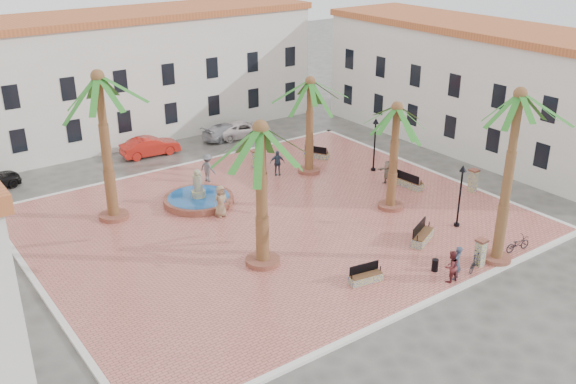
% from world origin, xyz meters
% --- Properties ---
extents(ground, '(120.00, 120.00, 0.00)m').
position_xyz_m(ground, '(0.00, 0.00, 0.00)').
color(ground, '#56544F').
rests_on(ground, ground).
extents(plaza, '(26.00, 22.00, 0.15)m').
position_xyz_m(plaza, '(0.00, 0.00, 0.07)').
color(plaza, '#C3655A').
rests_on(plaza, ground).
extents(kerb_n, '(26.30, 0.30, 0.16)m').
position_xyz_m(kerb_n, '(0.00, 11.00, 0.08)').
color(kerb_n, silver).
rests_on(kerb_n, ground).
extents(kerb_s, '(26.30, 0.30, 0.16)m').
position_xyz_m(kerb_s, '(0.00, -11.00, 0.08)').
color(kerb_s, silver).
rests_on(kerb_s, ground).
extents(kerb_e, '(0.30, 22.30, 0.16)m').
position_xyz_m(kerb_e, '(13.00, 0.00, 0.08)').
color(kerb_e, silver).
rests_on(kerb_e, ground).
extents(kerb_w, '(0.30, 22.30, 0.16)m').
position_xyz_m(kerb_w, '(-13.00, 0.00, 0.08)').
color(kerb_w, silver).
rests_on(kerb_w, ground).
extents(building_north, '(30.40, 7.40, 9.50)m').
position_xyz_m(building_north, '(-0.00, 19.99, 4.77)').
color(building_north, silver).
rests_on(building_north, ground).
extents(building_east, '(7.40, 26.40, 9.00)m').
position_xyz_m(building_east, '(19.99, 2.00, 4.52)').
color(building_east, silver).
rests_on(building_east, ground).
extents(fountain, '(4.20, 4.20, 2.17)m').
position_xyz_m(fountain, '(-2.35, 4.55, 0.45)').
color(fountain, brown).
rests_on(fountain, plaza).
extents(palm_nw, '(5.46, 5.46, 8.56)m').
position_xyz_m(palm_nw, '(-7.28, 5.56, 7.42)').
color(palm_nw, brown).
rests_on(palm_nw, plaza).
extents(palm_sw, '(5.61, 5.61, 7.41)m').
position_xyz_m(palm_sw, '(-3.28, -3.79, 6.28)').
color(palm_sw, brown).
rests_on(palm_sw, plaza).
extents(palm_s, '(4.68, 4.68, 8.85)m').
position_xyz_m(palm_s, '(6.39, -10.40, 7.82)').
color(palm_s, brown).
rests_on(palm_s, plaza).
extents(palm_e, '(4.88, 4.88, 6.46)m').
position_xyz_m(palm_e, '(6.54, -2.70, 5.50)').
color(palm_e, brown).
rests_on(palm_e, plaza).
extents(palm_ne, '(4.87, 4.87, 6.54)m').
position_xyz_m(palm_ne, '(6.15, 4.72, 5.59)').
color(palm_ne, brown).
rests_on(palm_ne, plaza).
extents(bench_s, '(1.73, 0.79, 0.88)m').
position_xyz_m(bench_s, '(-0.35, -8.12, 0.40)').
color(bench_s, gray).
rests_on(bench_s, plaza).
extents(bench_se, '(2.05, 1.36, 1.04)m').
position_xyz_m(bench_se, '(4.86, -6.82, 0.44)').
color(bench_se, gray).
rests_on(bench_se, plaza).
extents(bench_e, '(0.75, 1.96, 1.01)m').
position_xyz_m(bench_e, '(9.71, -1.12, 0.44)').
color(bench_e, gray).
rests_on(bench_e, plaza).
extents(bench_ne, '(1.34, 1.80, 0.93)m').
position_xyz_m(bench_ne, '(8.27, 6.58, 0.41)').
color(bench_ne, gray).
rests_on(bench_ne, plaza).
extents(lamppost_s, '(0.39, 0.39, 3.62)m').
position_xyz_m(lamppost_s, '(7.81, -6.64, 2.60)').
color(lamppost_s, black).
rests_on(lamppost_s, plaza).
extents(lamppost_e, '(0.40, 0.40, 3.68)m').
position_xyz_m(lamppost_e, '(9.86, 2.38, 2.64)').
color(lamppost_e, black).
rests_on(lamppost_e, plaza).
extents(bollard_se, '(0.53, 0.53, 1.43)m').
position_xyz_m(bollard_se, '(5.24, -10.24, 0.89)').
color(bollard_se, gray).
rests_on(bollard_se, plaza).
extents(bollard_n, '(0.52, 0.52, 1.26)m').
position_xyz_m(bollard_n, '(3.60, 7.47, 0.80)').
color(bollard_n, gray).
rests_on(bollard_n, plaza).
extents(bollard_e, '(0.53, 0.53, 1.47)m').
position_xyz_m(bollard_e, '(12.40, -3.93, 0.91)').
color(bollard_e, gray).
rests_on(bollard_e, plaza).
extents(litter_bin, '(0.32, 0.32, 0.62)m').
position_xyz_m(litter_bin, '(3.07, -9.32, 0.46)').
color(litter_bin, black).
rests_on(litter_bin, plaza).
extents(cyclist_a, '(0.73, 0.60, 1.72)m').
position_xyz_m(cyclist_a, '(3.30, -10.40, 1.01)').
color(cyclist_a, '#30394C').
rests_on(cyclist_a, plaza).
extents(bicycle_a, '(1.59, 0.74, 0.81)m').
position_xyz_m(bicycle_a, '(8.06, -10.40, 0.55)').
color(bicycle_a, black).
rests_on(bicycle_a, plaza).
extents(cyclist_b, '(0.81, 0.65, 1.59)m').
position_xyz_m(cyclist_b, '(2.91, -10.40, 0.94)').
color(cyclist_b, maroon).
rests_on(cyclist_b, plaza).
extents(bicycle_b, '(1.60, 0.91, 0.93)m').
position_xyz_m(bicycle_b, '(4.75, -10.40, 0.61)').
color(bicycle_b, black).
rests_on(bicycle_b, plaza).
extents(pedestrian_fountain_a, '(0.94, 0.64, 1.87)m').
position_xyz_m(pedestrian_fountain_a, '(-2.18, 2.15, 1.08)').
color(pedestrian_fountain_a, '#917557').
rests_on(pedestrian_fountain_a, plaza).
extents(pedestrian_fountain_b, '(1.07, 0.78, 1.69)m').
position_xyz_m(pedestrian_fountain_b, '(4.13, 5.56, 0.99)').
color(pedestrian_fountain_b, '#28394C').
rests_on(pedestrian_fountain_b, plaza).
extents(pedestrian_north, '(1.03, 1.34, 1.83)m').
position_xyz_m(pedestrian_north, '(-0.16, 7.27, 1.07)').
color(pedestrian_north, '#54555A').
rests_on(pedestrian_north, plaza).
extents(pedestrian_east, '(0.49, 1.47, 1.57)m').
position_xyz_m(pedestrian_east, '(8.90, 0.09, 0.94)').
color(pedestrian_east, gray).
rests_on(pedestrian_east, plaza).
extents(car_red, '(4.33, 1.77, 1.39)m').
position_xyz_m(car_red, '(-0.97, 14.37, 0.70)').
color(car_red, red).
rests_on(car_red, ground).
extents(car_silver, '(4.36, 2.17, 1.22)m').
position_xyz_m(car_silver, '(5.57, 14.45, 0.61)').
color(car_silver, '#AFB0B8').
rests_on(car_silver, ground).
extents(car_white, '(4.68, 2.69, 1.23)m').
position_xyz_m(car_white, '(6.86, 14.11, 0.61)').
color(car_white, white).
rests_on(car_white, ground).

